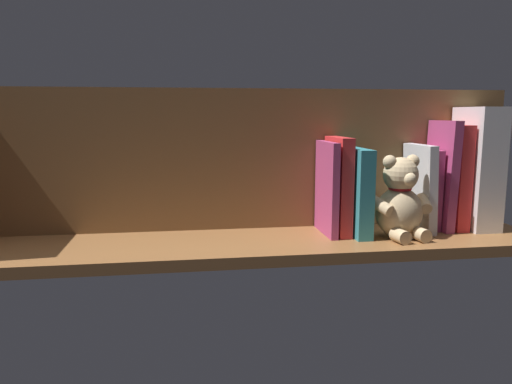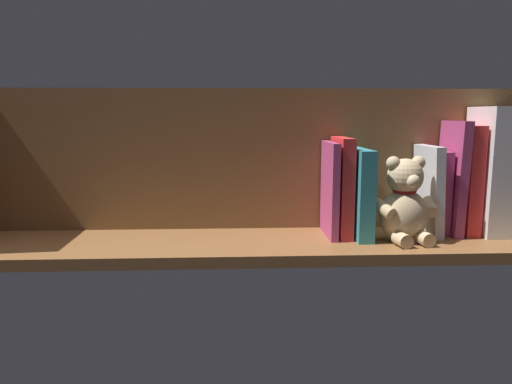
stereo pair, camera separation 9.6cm
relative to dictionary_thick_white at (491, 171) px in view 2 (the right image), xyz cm
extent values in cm
cube|color=brown|center=(48.69, 2.79, -14.17)|extent=(116.71, 24.55, 2.20)
cube|color=brown|center=(48.69, -7.23, 1.93)|extent=(116.71, 1.50, 30.01)
cube|color=white|center=(0.00, 0.00, 0.00)|extent=(6.08, 11.96, 26.15)
cube|color=red|center=(4.96, -0.77, -1.89)|extent=(2.91, 10.63, 22.37)
cube|color=#B23F72|center=(7.84, -0.56, -1.42)|extent=(2.58, 11.05, 23.36)
cube|color=#B23F72|center=(10.41, -1.41, -4.50)|extent=(2.26, 9.35, 17.15)
cube|color=silver|center=(12.94, -0.03, -3.91)|extent=(2.56, 12.11, 18.38)
ellipsoid|color=#D1B284|center=(19.89, 5.35, -8.01)|extent=(10.76, 9.90, 10.13)
sphere|color=#D1B284|center=(19.89, 5.35, -0.33)|extent=(6.96, 6.96, 6.96)
sphere|color=#D1B284|center=(17.31, 4.97, 2.28)|extent=(2.69, 2.69, 2.69)
sphere|color=#D1B284|center=(22.48, 5.72, 2.28)|extent=(2.69, 2.69, 2.69)
sphere|color=beige|center=(19.47, 8.28, -0.85)|extent=(2.69, 2.69, 2.69)
cylinder|color=#D1B284|center=(14.95, 5.91, -6.23)|extent=(3.34, 5.36, 3.75)
cylinder|color=#D1B284|center=(24.47, 7.29, -6.23)|extent=(4.45, 5.51, 3.75)
cylinder|color=#D1B284|center=(17.02, 9.28, -11.73)|extent=(3.21, 4.15, 2.69)
cylinder|color=#D1B284|center=(21.53, 9.94, -11.73)|extent=(3.21, 4.15, 2.69)
torus|color=red|center=(19.89, 5.35, -3.10)|extent=(5.24, 5.24, 0.79)
cube|color=teal|center=(27.73, 1.05, -4.17)|extent=(3.09, 14.26, 17.80)
cube|color=red|center=(31.03, 0.05, -3.06)|extent=(2.58, 12.27, 20.02)
cube|color=#B23F72|center=(33.52, 0.21, -3.51)|extent=(1.47, 12.59, 19.12)
camera|label=1|loc=(62.84, 96.84, 11.62)|focal=34.38mm
camera|label=2|loc=(53.27, 97.79, 11.62)|focal=34.38mm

